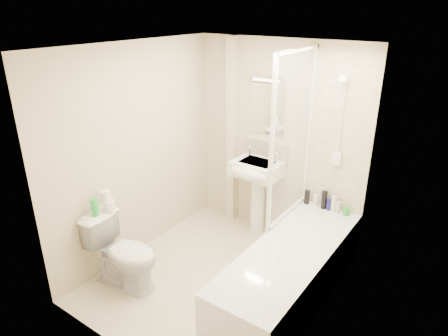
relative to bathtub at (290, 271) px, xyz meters
The scene contains 26 objects.
floor 0.83m from the bathtub, 165.07° to the right, with size 2.50×2.50×0.00m, color beige.
wall_back 1.58m from the bathtub, 125.54° to the left, with size 2.20×0.02×2.40m, color beige.
wall_left 2.07m from the bathtub, behind, with size 0.02×2.50×2.40m, color beige.
wall_right 1.00m from the bathtub, 29.74° to the right, with size 0.02×2.50×2.40m, color beige.
ceiling 2.25m from the bathtub, 165.07° to the right, with size 2.20×2.50×0.02m, color white.
tile_back 1.54m from the bathtub, 90.00° to the left, with size 0.70×0.01×1.75m, color beige.
tile_right 1.19m from the bathtub, ahead, with size 0.01×2.10×1.75m, color beige.
pipe_boxing 1.92m from the bathtub, 144.15° to the left, with size 0.12×0.12×2.40m, color beige.
splashback 1.56m from the bathtub, 130.93° to the left, with size 0.60×0.01×0.30m, color beige.
mirror 1.89m from the bathtub, 130.98° to the left, with size 0.46×0.01×0.60m, color white.
strip_light 2.15m from the bathtub, 131.62° to the left, with size 0.42×0.07×0.07m, color silver.
bathtub is the anchor object (origin of this frame).
shower_screen 1.35m from the bathtub, 120.33° to the left, with size 0.04×0.92×1.80m.
shower_fixture 1.60m from the bathtub, 90.10° to the left, with size 0.10×0.16×0.99m.
pedestal_sink 1.31m from the bathtub, 137.95° to the left, with size 0.58×0.51×1.11m.
bottle_black_a 1.06m from the bathtub, 106.38° to the left, with size 0.06×0.06×0.16m, color black.
bottle_white_a 1.03m from the bathtub, 100.13° to the left, with size 0.05×0.05×0.15m, color white.
bottle_black_b 1.03m from the bathtub, 94.28° to the left, with size 0.06×0.06×0.21m, color black.
bottle_blue 1.01m from the bathtub, 90.48° to the left, with size 0.06×0.06×0.13m, color navy.
bottle_cream 1.02m from the bathtub, 87.29° to the left, with size 0.06×0.06×0.18m, color beige.
bottle_white_b 1.02m from the bathtub, 84.21° to the left, with size 0.05×0.05×0.13m, color silver.
bottle_green 1.02m from the bathtub, 78.52° to the left, with size 0.07×0.07×0.08m, color green.
toilet 1.69m from the bathtub, 150.71° to the right, with size 0.80×0.51×0.77m, color white.
toilet_roll_lower 1.94m from the bathtub, 156.15° to the right, with size 0.11×0.11×0.11m, color white.
toilet_roll_upper 2.00m from the bathtub, 156.17° to the right, with size 0.10×0.10×0.11m, color white.
green_bottle 2.04m from the bathtub, 152.36° to the right, with size 0.07×0.07×0.18m, color green.
Camera 1 is at (2.09, -2.84, 2.74)m, focal length 32.00 mm.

